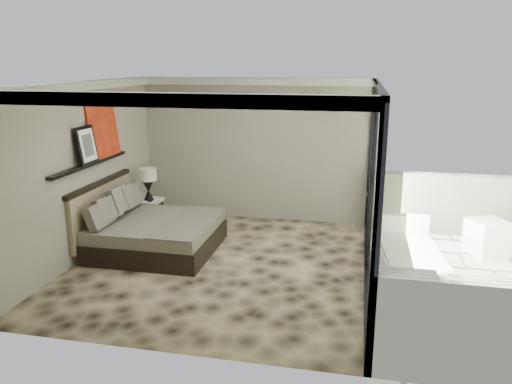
% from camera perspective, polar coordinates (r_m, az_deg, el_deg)
% --- Properties ---
extents(floor, '(5.00, 5.00, 0.00)m').
position_cam_1_polar(floor, '(7.95, -4.03, -8.24)').
color(floor, black).
rests_on(floor, ground).
extents(ceiling, '(4.50, 5.00, 0.02)m').
position_cam_1_polar(ceiling, '(7.33, -4.43, 12.28)').
color(ceiling, silver).
rests_on(ceiling, back_wall).
extents(back_wall, '(4.50, 0.02, 2.80)m').
position_cam_1_polar(back_wall, '(9.89, -0.20, 4.82)').
color(back_wall, gray).
rests_on(back_wall, floor).
extents(left_wall, '(0.02, 5.00, 2.80)m').
position_cam_1_polar(left_wall, '(8.41, -19.05, 2.27)').
color(left_wall, gray).
rests_on(left_wall, floor).
extents(glass_wall, '(0.08, 5.00, 2.80)m').
position_cam_1_polar(glass_wall, '(7.23, 13.17, 0.77)').
color(glass_wall, white).
rests_on(glass_wall, floor).
extents(terrace_slab, '(3.00, 5.00, 0.12)m').
position_cam_1_polar(terrace_slab, '(7.89, 23.66, -10.19)').
color(terrace_slab, beige).
rests_on(terrace_slab, ground).
extents(picture_ledge, '(0.12, 2.20, 0.05)m').
position_cam_1_polar(picture_ledge, '(8.45, -18.41, 3.07)').
color(picture_ledge, black).
rests_on(picture_ledge, left_wall).
extents(bed, '(1.99, 1.93, 1.10)m').
position_cam_1_polar(bed, '(8.59, -11.92, -4.43)').
color(bed, black).
rests_on(bed, floor).
extents(nightstand, '(0.53, 0.53, 0.50)m').
position_cam_1_polar(nightstand, '(9.90, -12.23, -2.34)').
color(nightstand, black).
rests_on(nightstand, floor).
extents(table_lamp, '(0.34, 0.34, 0.62)m').
position_cam_1_polar(table_lamp, '(9.71, -12.25, 1.37)').
color(table_lamp, black).
rests_on(table_lamp, nightstand).
extents(abstract_canvas, '(0.13, 0.90, 0.90)m').
position_cam_1_polar(abstract_canvas, '(8.82, -17.07, 6.77)').
color(abstract_canvas, '#AF480F').
rests_on(abstract_canvas, picture_ledge).
extents(framed_print, '(0.11, 0.50, 0.60)m').
position_cam_1_polar(framed_print, '(8.27, -18.78, 5.09)').
color(framed_print, black).
rests_on(framed_print, picture_ledge).
extents(ottoman, '(0.74, 0.74, 0.56)m').
position_cam_1_polar(ottoman, '(9.14, 24.93, -4.67)').
color(ottoman, silver).
rests_on(ottoman, terrace_slab).
extents(lounger, '(1.04, 1.80, 0.67)m').
position_cam_1_polar(lounger, '(7.94, 17.14, -7.29)').
color(lounger, white).
rests_on(lounger, terrace_slab).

